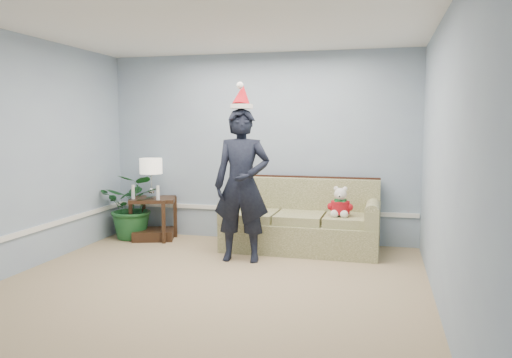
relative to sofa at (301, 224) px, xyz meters
The scene contains 10 objects.
room_shell 2.40m from the sofa, 108.37° to the right, with size 4.54×5.04×2.74m.
wainscot_trim 2.07m from the sofa, 154.43° to the right, with size 4.49×4.99×0.06m.
sofa is the anchor object (origin of this frame).
side_table 2.21m from the sofa, behind, with size 0.77×0.71×0.62m.
table_lamp 2.34m from the sofa, behind, with size 0.33×0.33×0.58m.
candle_pair 2.27m from the sofa, behind, with size 0.44×0.05×0.20m.
houseplant 2.50m from the sofa, behind, with size 0.87×0.76×0.97m, color #1B5225.
man 1.14m from the sofa, 129.99° to the right, with size 0.69×0.45×1.88m, color black.
santa_hat 1.93m from the sofa, 130.59° to the right, with size 0.30×0.33×0.32m.
teddy_bear 0.64m from the sofa, 19.40° to the right, with size 0.25×0.28×0.40m.
Camera 1 is at (1.71, -4.52, 1.68)m, focal length 35.00 mm.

